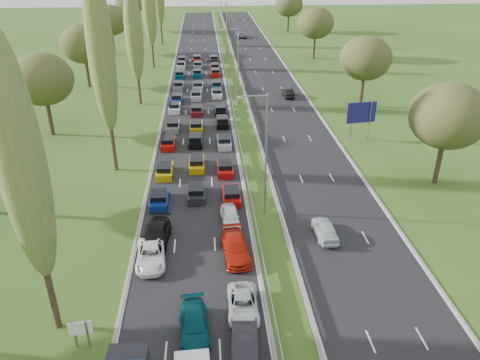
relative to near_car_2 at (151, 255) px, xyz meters
name	(u,v)px	position (x,y,z in m)	size (l,w,h in m)	color
ground	(237,100)	(10.29, 44.13, -0.73)	(260.00, 260.00, 0.00)	#334C17
near_carriageway	(197,96)	(3.54, 46.63, -0.73)	(10.50, 215.00, 0.04)	black
far_carriageway	(275,94)	(17.04, 46.63, -0.73)	(10.50, 215.00, 0.04)	black
central_reservation	(236,92)	(10.29, 46.63, -0.18)	(2.36, 215.00, 0.32)	gray
lamp_columns	(238,67)	(10.29, 42.13, 5.27)	(0.18, 140.18, 12.00)	gray
poplar_row	(122,38)	(-5.71, 32.30, 11.66)	(2.80, 127.80, 22.44)	#2D2116
woodland_left	(34,87)	(-16.21, 26.75, 6.96)	(8.00, 166.00, 11.10)	#2D2116
woodland_right	(385,72)	(29.79, 30.80, 6.96)	(8.00, 153.00, 11.10)	#2D2116
traffic_queue_fill	(197,103)	(3.55, 41.59, -0.29)	(9.08, 67.34, 0.80)	navy
near_car_2	(151,255)	(0.00, 0.00, 0.00)	(2.34, 5.08, 1.41)	white
near_car_3	(156,236)	(0.17, 2.58, 0.10)	(2.25, 5.54, 1.61)	black
near_car_7	(194,325)	(3.62, -8.17, 0.00)	(1.97, 4.83, 1.40)	#053F4B
near_car_9	(245,351)	(6.81, -10.79, 0.08)	(1.66, 4.75, 1.56)	black
near_car_10	(243,305)	(7.07, -6.46, -0.05)	(2.18, 4.72, 1.31)	#B6BBC0
near_car_11	(235,248)	(6.98, 0.40, 0.06)	(2.16, 5.31, 1.54)	#B11B0A
near_car_12	(230,216)	(6.83, 5.54, -0.01)	(1.64, 4.08, 1.39)	white
far_car_0	(325,229)	(15.17, 2.60, 0.03)	(1.75, 4.35, 1.48)	silver
far_car_1	(288,93)	(19.00, 45.09, 0.02)	(1.54, 4.42, 1.46)	black
far_car_2	(241,35)	(15.28, 101.33, 0.08)	(2.60, 5.64, 1.57)	slate
info_sign	(81,331)	(-3.61, -8.85, 0.64)	(1.50, 0.26, 2.10)	gray
direction_sign	(361,114)	(25.19, 25.07, 2.84)	(3.98, 0.61, 5.20)	gray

